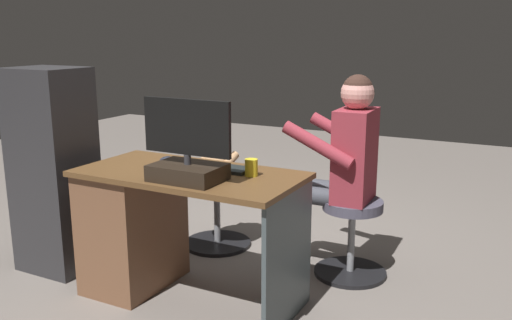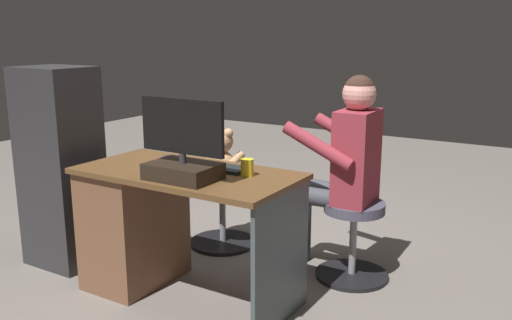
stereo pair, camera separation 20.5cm
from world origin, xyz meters
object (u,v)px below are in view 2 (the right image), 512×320
object	(u,v)px
cup	(247,167)
teddy_bear	(223,155)
keyboard	(212,166)
tv_remote	(171,168)
monitor	(183,156)
computer_mouse	(167,158)
visitor_chair	(353,234)
desk	(147,220)
person	(343,160)
office_chair_teddy	(222,208)

from	to	relation	value
cup	teddy_bear	distance (m)	0.93
keyboard	tv_remote	bearing A→B (deg)	37.23
monitor	keyboard	bearing A→B (deg)	-88.27
computer_mouse	visitor_chair	bearing A→B (deg)	-147.33
desk	keyboard	world-z (taller)	keyboard
desk	person	bearing A→B (deg)	-141.98
keyboard	visitor_chair	bearing A→B (deg)	-135.64
desk	cup	size ratio (longest dim) A/B	13.56
visitor_chair	teddy_bear	bearing A→B (deg)	-2.46
desk	person	size ratio (longest dim) A/B	0.99
visitor_chair	person	bearing A→B (deg)	-1.77
cup	keyboard	bearing A→B (deg)	-8.61
tv_remote	visitor_chair	distance (m)	1.17
desk	tv_remote	bearing A→B (deg)	175.13
computer_mouse	teddy_bear	xyz separation A→B (m)	(0.05, -0.64, -0.11)
teddy_bear	visitor_chair	size ratio (longest dim) A/B	0.74
visitor_chair	monitor	bearing A→B (deg)	54.96
desk	office_chair_teddy	distance (m)	0.75
cup	visitor_chair	bearing A→B (deg)	-119.40
keyboard	person	size ratio (longest dim) A/B	0.34
person	keyboard	bearing A→B (deg)	48.86
visitor_chair	cup	bearing A→B (deg)	60.60
person	visitor_chair	bearing A→B (deg)	178.23
keyboard	teddy_bear	xyz separation A→B (m)	(0.37, -0.64, -0.10)
computer_mouse	monitor	bearing A→B (deg)	141.61
office_chair_teddy	monitor	bearing A→B (deg)	113.26
desk	office_chair_teddy	xyz separation A→B (m)	(-0.02, -0.74, -0.13)
computer_mouse	teddy_bear	bearing A→B (deg)	-85.31
teddy_bear	computer_mouse	bearing A→B (deg)	94.69
desk	visitor_chair	world-z (taller)	desk
cup	person	xyz separation A→B (m)	(-0.27, -0.63, -0.05)
keyboard	tv_remote	size ratio (longest dim) A/B	2.80
office_chair_teddy	visitor_chair	world-z (taller)	same
monitor	tv_remote	world-z (taller)	monitor
keyboard	office_chair_teddy	size ratio (longest dim) A/B	0.88
monitor	person	world-z (taller)	person
desk	person	distance (m)	1.21
computer_mouse	keyboard	bearing A→B (deg)	-179.84
cup	tv_remote	bearing A→B (deg)	12.79
monitor	computer_mouse	distance (m)	0.43
monitor	office_chair_teddy	xyz separation A→B (m)	(0.38, -0.89, -0.59)
desk	teddy_bear	bearing A→B (deg)	-91.49
cup	visitor_chair	world-z (taller)	cup
tv_remote	teddy_bear	world-z (taller)	teddy_bear
monitor	keyboard	distance (m)	0.28
office_chair_teddy	computer_mouse	bearing A→B (deg)	94.78
computer_mouse	teddy_bear	world-z (taller)	teddy_bear
monitor	tv_remote	size ratio (longest dim) A/B	3.32
cup	desk	bearing A→B (deg)	7.03
cup	tv_remote	xyz separation A→B (m)	(0.43, 0.10, -0.04)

